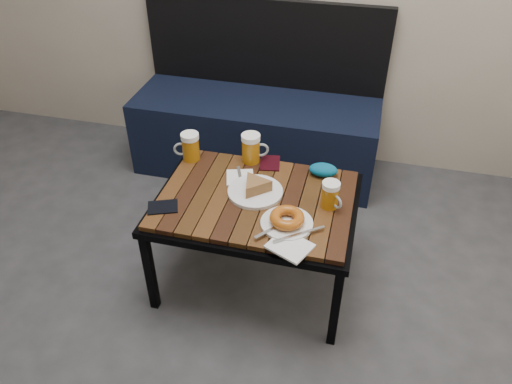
% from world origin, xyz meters
% --- Properties ---
extents(bench, '(1.40, 0.50, 0.95)m').
position_xyz_m(bench, '(0.01, 1.76, 0.27)').
color(bench, black).
rests_on(bench, ground).
extents(cafe_table, '(0.84, 0.62, 0.47)m').
position_xyz_m(cafe_table, '(0.24, 0.85, 0.43)').
color(cafe_table, black).
rests_on(cafe_table, ground).
extents(beer_mug_left, '(0.13, 0.10, 0.13)m').
position_xyz_m(beer_mug_left, '(-0.12, 1.06, 0.54)').
color(beer_mug_left, '#A4630D').
rests_on(beer_mug_left, cafe_table).
extents(beer_mug_centre, '(0.13, 0.10, 0.14)m').
position_xyz_m(beer_mug_centre, '(0.15, 1.11, 0.54)').
color(beer_mug_centre, '#A4630D').
rests_on(beer_mug_centre, cafe_table).
extents(beer_mug_right, '(0.10, 0.10, 0.12)m').
position_xyz_m(beer_mug_right, '(0.54, 0.87, 0.53)').
color(beer_mug_right, '#A4630D').
rests_on(beer_mug_right, cafe_table).
extents(plate_pie, '(0.23, 0.23, 0.07)m').
position_xyz_m(plate_pie, '(0.23, 0.88, 0.50)').
color(plate_pie, white).
rests_on(plate_pie, cafe_table).
extents(plate_bagel, '(0.25, 0.23, 0.06)m').
position_xyz_m(plate_bagel, '(0.40, 0.71, 0.50)').
color(plate_bagel, white).
rests_on(plate_bagel, cafe_table).
extents(napkin_left, '(0.15, 0.15, 0.01)m').
position_xyz_m(napkin_left, '(0.14, 0.97, 0.48)').
color(napkin_left, white).
rests_on(napkin_left, cafe_table).
extents(napkin_right, '(0.19, 0.18, 0.01)m').
position_xyz_m(napkin_right, '(0.43, 0.59, 0.48)').
color(napkin_right, white).
rests_on(napkin_right, cafe_table).
extents(passport_navy, '(0.14, 0.12, 0.01)m').
position_xyz_m(passport_navy, '(-0.11, 0.69, 0.47)').
color(passport_navy, black).
rests_on(passport_navy, cafe_table).
extents(passport_burgundy, '(0.11, 0.14, 0.01)m').
position_xyz_m(passport_burgundy, '(0.24, 1.11, 0.47)').
color(passport_burgundy, black).
rests_on(passport_burgundy, cafe_table).
extents(knit_pouch, '(0.13, 0.09, 0.05)m').
position_xyz_m(knit_pouch, '(0.49, 1.08, 0.50)').
color(knit_pouch, '#054981').
rests_on(knit_pouch, cafe_table).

